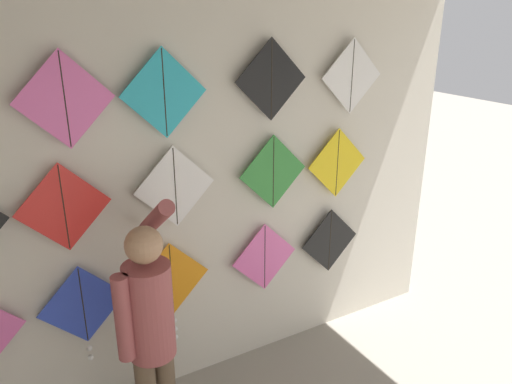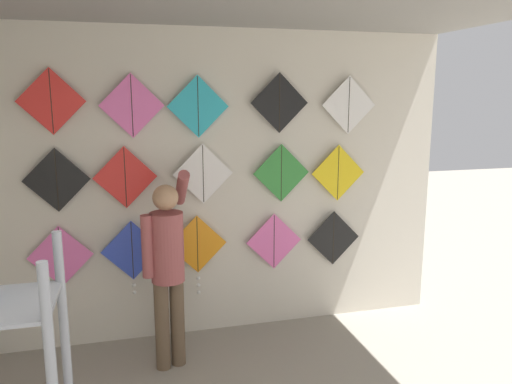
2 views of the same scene
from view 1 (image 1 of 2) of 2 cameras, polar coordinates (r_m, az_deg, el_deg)
back_panel at (r=3.33m, az=-9.51°, el=-1.01°), size 4.65×0.06×2.80m
shopkeeper at (r=2.95m, az=-11.99°, el=-14.78°), size 0.40×0.61×1.64m
kite_1 at (r=3.36m, az=-19.12°, el=-12.45°), size 0.54×0.04×0.68m
kite_2 at (r=3.47m, az=-9.61°, el=-10.38°), size 0.54×0.04×0.75m
kite_3 at (r=3.74m, az=0.99°, el=-7.46°), size 0.54×0.01×0.54m
kite_4 at (r=4.06m, az=8.44°, el=-5.53°), size 0.54×0.01×0.54m
kite_6 at (r=3.05m, az=-21.11°, el=-1.68°), size 0.54×0.01×0.54m
kite_7 at (r=3.20m, az=-9.24°, el=0.58°), size 0.54×0.01×0.54m
kite_8 at (r=3.51m, az=1.98°, el=2.28°), size 0.54×0.01×0.54m
kite_9 at (r=3.84m, az=9.27°, el=3.27°), size 0.54×0.01×0.54m
kite_11 at (r=2.90m, az=-21.02°, el=9.79°), size 0.54×0.01×0.54m
kite_12 at (r=3.04m, az=-10.46°, el=11.04°), size 0.54×0.01×0.54m
kite_13 at (r=3.35m, az=1.77°, el=12.70°), size 0.54×0.01×0.54m
kite_14 at (r=3.75m, az=10.90°, el=12.86°), size 0.54×0.01×0.54m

